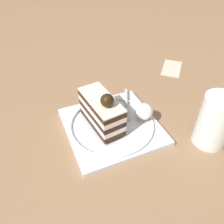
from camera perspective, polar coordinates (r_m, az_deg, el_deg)
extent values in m
plane|color=#8E6B4C|center=(0.51, -0.95, -2.38)|extent=(2.40, 2.40, 0.00)
cube|color=silver|center=(0.49, 0.00, -3.66)|extent=(0.20, 0.20, 0.01)
torus|color=silver|center=(0.49, 0.00, -2.92)|extent=(0.19, 0.19, 0.01)
cube|color=#341D10|center=(0.48, -2.57, -2.14)|extent=(0.07, 0.12, 0.01)
cube|color=white|center=(0.47, -2.61, -1.06)|extent=(0.07, 0.12, 0.01)
cube|color=black|center=(0.47, -2.66, 0.05)|extent=(0.07, 0.12, 0.01)
cube|color=white|center=(0.46, -2.70, 1.20)|extent=(0.07, 0.12, 0.01)
cube|color=#2F1E13|center=(0.45, -2.75, 2.39)|extent=(0.07, 0.12, 0.01)
cube|color=white|center=(0.45, -2.78, 3.15)|extent=(0.07, 0.12, 0.00)
sphere|color=black|center=(0.42, -1.22, 2.92)|extent=(0.03, 0.03, 0.03)
ellipsoid|color=white|center=(0.49, 8.09, 0.16)|extent=(0.04, 0.04, 0.04)
cube|color=silver|center=(0.55, 3.55, 3.56)|extent=(0.03, 0.07, 0.00)
cube|color=silver|center=(0.52, 3.62, 0.83)|extent=(0.02, 0.02, 0.00)
cube|color=silver|center=(0.50, 3.08, -0.78)|extent=(0.01, 0.03, 0.00)
cube|color=silver|center=(0.50, 3.46, -0.79)|extent=(0.01, 0.03, 0.00)
cube|color=silver|center=(0.50, 3.84, -0.80)|extent=(0.01, 0.03, 0.00)
cube|color=silver|center=(0.50, 4.22, -0.81)|extent=(0.01, 0.03, 0.00)
cylinder|color=white|center=(0.48, 24.42, -2.11)|extent=(0.07, 0.07, 0.11)
cylinder|color=orange|center=(0.49, 23.65, -4.19)|extent=(0.06, 0.06, 0.05)
cube|color=beige|center=(0.72, 14.75, 10.62)|extent=(0.10, 0.11, 0.00)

